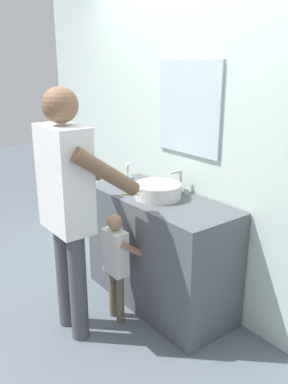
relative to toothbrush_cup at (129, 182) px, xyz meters
The scene contains 8 objects.
ground_plane 1.03m from the toothbrush_cup, 37.51° to the right, with size 14.00×14.00×0.00m, color slate.
back_wall 0.64m from the toothbrush_cup, 48.32° to the left, with size 4.40×0.10×2.70m.
vanity_cabinet 0.60m from the toothbrush_cup, ahead, with size 1.28×0.54×0.89m, color #4C5156.
sink_basin 0.33m from the toothbrush_cup, ahead, with size 0.35×0.35×0.11m.
faucet 0.41m from the toothbrush_cup, 36.60° to the left, with size 0.18×0.14×0.18m.
toothbrush_cup is the anchor object (origin of this frame).
child_toddler 0.65m from the toothbrush_cup, 47.16° to the right, with size 0.26×0.26×0.85m.
adult_parent 0.72m from the toothbrush_cup, 69.54° to the right, with size 0.54×0.56×1.73m.
Camera 1 is at (2.21, -1.53, 1.87)m, focal length 37.41 mm.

